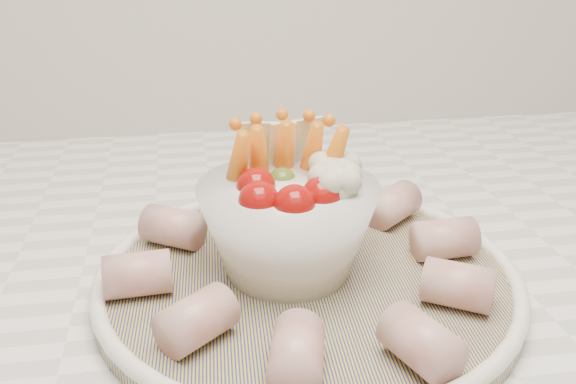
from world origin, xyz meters
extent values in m
cube|color=white|center=(0.00, 1.45, 0.90)|extent=(2.04, 0.62, 0.04)
cylinder|color=navy|center=(0.00, 1.35, 0.93)|extent=(0.34, 0.34, 0.01)
torus|color=white|center=(0.00, 1.35, 0.94)|extent=(0.32, 0.32, 0.01)
sphere|color=#910C09|center=(-0.03, 1.33, 1.00)|extent=(0.03, 0.03, 0.03)
sphere|color=#910C09|center=(-0.01, 1.32, 1.00)|extent=(0.03, 0.03, 0.03)
sphere|color=#910C09|center=(0.01, 1.33, 1.00)|extent=(0.03, 0.03, 0.03)
sphere|color=#910C09|center=(-0.03, 1.36, 1.00)|extent=(0.03, 0.03, 0.03)
sphere|color=#4A6321|center=(-0.01, 1.37, 1.00)|extent=(0.02, 0.02, 0.02)
cone|color=orange|center=(-0.03, 1.39, 1.01)|extent=(0.03, 0.04, 0.07)
cone|color=orange|center=(-0.01, 1.39, 1.01)|extent=(0.02, 0.04, 0.07)
cone|color=orange|center=(0.01, 1.39, 1.01)|extent=(0.03, 0.04, 0.07)
cone|color=orange|center=(-0.04, 1.37, 1.01)|extent=(0.03, 0.04, 0.07)
cone|color=orange|center=(0.03, 1.37, 1.01)|extent=(0.04, 0.05, 0.07)
sphere|color=beige|center=(0.03, 1.36, 1.01)|extent=(0.03, 0.03, 0.03)
sphere|color=beige|center=(0.02, 1.34, 1.01)|extent=(0.03, 0.03, 0.03)
cube|color=beige|center=(-0.02, 1.40, 1.02)|extent=(0.05, 0.02, 0.05)
cube|color=beige|center=(0.00, 1.40, 1.02)|extent=(0.05, 0.02, 0.05)
cylinder|color=#B15250|center=(0.11, 1.35, 0.95)|extent=(0.05, 0.03, 0.03)
cylinder|color=#B15250|center=(0.10, 1.42, 0.95)|extent=(0.06, 0.05, 0.03)
cylinder|color=#B15250|center=(0.04, 1.47, 0.95)|extent=(0.04, 0.05, 0.03)
cylinder|color=#B15250|center=(-0.04, 1.45, 0.95)|extent=(0.05, 0.06, 0.03)
cylinder|color=#B15250|center=(-0.10, 1.41, 0.95)|extent=(0.06, 0.05, 0.03)
cylinder|color=#B15250|center=(-0.12, 1.34, 0.95)|extent=(0.05, 0.03, 0.03)
cylinder|color=#B15250|center=(-0.08, 1.28, 0.95)|extent=(0.06, 0.05, 0.03)
cylinder|color=#B15250|center=(-0.03, 1.23, 0.95)|extent=(0.04, 0.05, 0.03)
cylinder|color=#B15250|center=(0.05, 1.23, 0.95)|extent=(0.05, 0.06, 0.03)
cylinder|color=#B15250|center=(0.10, 1.29, 0.95)|extent=(0.06, 0.05, 0.03)
camera|label=1|loc=(-0.08, 0.94, 1.19)|focal=40.00mm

